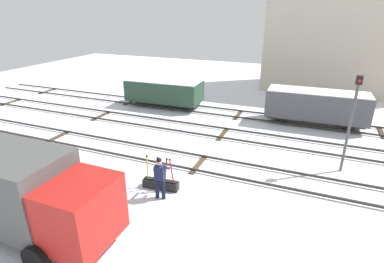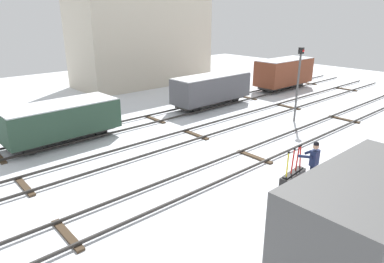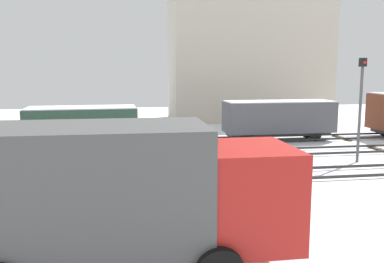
% 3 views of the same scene
% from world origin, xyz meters
% --- Properties ---
extents(ground_plane, '(60.00, 60.00, 0.00)m').
position_xyz_m(ground_plane, '(0.00, 0.00, 0.00)').
color(ground_plane, silver).
extents(track_main_line, '(44.00, 1.94, 0.18)m').
position_xyz_m(track_main_line, '(0.00, 0.00, 0.11)').
color(track_main_line, '#2D2B28').
rests_on(track_main_line, ground_plane).
extents(track_siding_near, '(44.00, 1.94, 0.18)m').
position_xyz_m(track_siding_near, '(0.00, 4.05, 0.11)').
color(track_siding_near, '#2D2B28').
rests_on(track_siding_near, ground_plane).
extents(track_siding_far, '(44.00, 1.94, 0.18)m').
position_xyz_m(track_siding_far, '(0.00, 7.81, 0.11)').
color(track_siding_far, '#2D2B28').
rests_on(track_siding_far, ground_plane).
extents(switch_lever_frame, '(1.55, 0.52, 1.45)m').
position_xyz_m(switch_lever_frame, '(-0.74, -2.48, 0.25)').
color(switch_lever_frame, black).
rests_on(switch_lever_frame, ground_plane).
extents(rail_worker, '(0.59, 0.68, 1.78)m').
position_xyz_m(rail_worker, '(-0.42, -3.09, 1.01)').
color(rail_worker, '#111831').
rests_on(rail_worker, ground_plane).
extents(delivery_truck, '(6.31, 2.52, 2.92)m').
position_xyz_m(delivery_truck, '(-3.56, -6.50, 1.65)').
color(delivery_truck, '#B21E19').
rests_on(delivery_truck, ground_plane).
extents(signal_post, '(0.24, 0.32, 4.42)m').
position_xyz_m(signal_post, '(6.28, 1.93, 2.66)').
color(signal_post, '#4C4C4C').
rests_on(signal_post, ground_plane).
extents(apartment_building, '(12.50, 5.67, 10.66)m').
position_xyz_m(apartment_building, '(6.20, 18.19, 5.34)').
color(apartment_building, beige).
rests_on(apartment_building, ground_plane).
extents(freight_car_mid_siding, '(5.68, 2.49, 2.04)m').
position_xyz_m(freight_car_mid_siding, '(-5.75, 7.81, 1.20)').
color(freight_car_mid_siding, '#2D2B28').
rests_on(freight_car_mid_siding, ground_plane).
extents(freight_car_back_track, '(5.72, 2.19, 2.60)m').
position_xyz_m(freight_car_back_track, '(13.69, 7.81, 1.48)').
color(freight_car_back_track, '#2D2B28').
rests_on(freight_car_back_track, ground_plane).
extents(freight_car_near_switch, '(6.12, 2.03, 2.23)m').
position_xyz_m(freight_car_near_switch, '(4.94, 7.81, 1.30)').
color(freight_car_near_switch, '#2D2B28').
rests_on(freight_car_near_switch, ground_plane).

